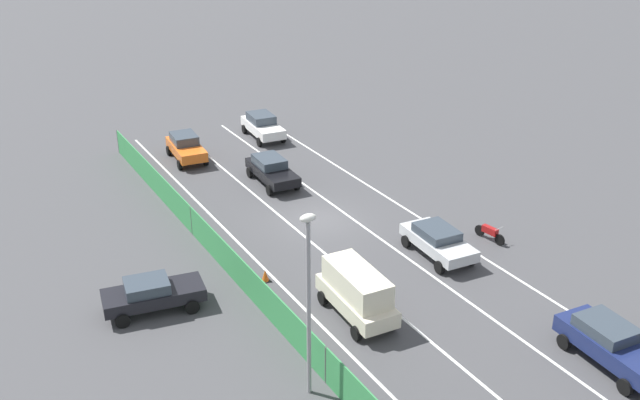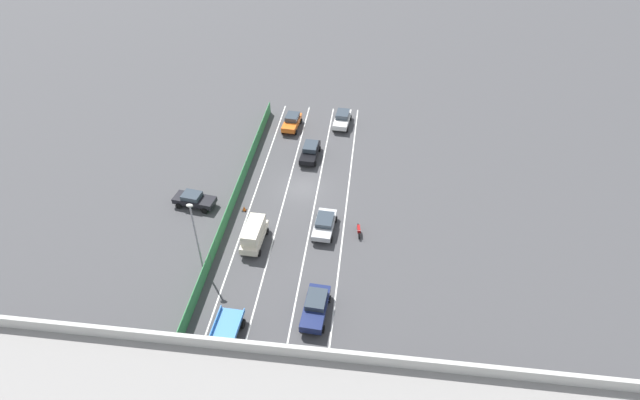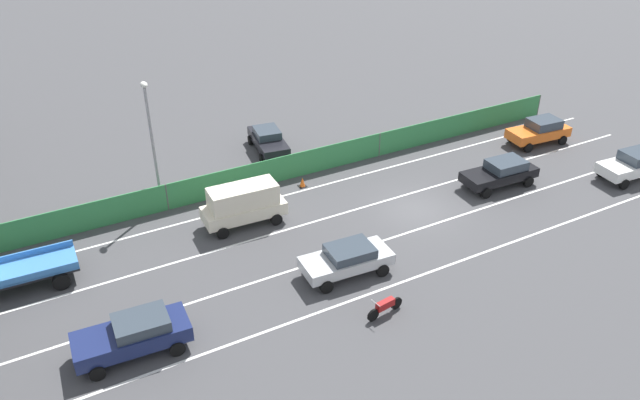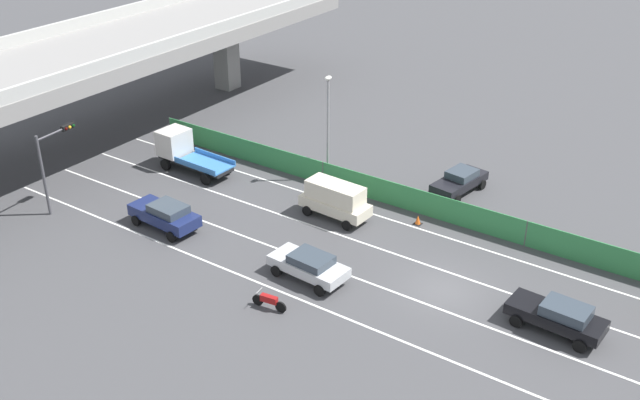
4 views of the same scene
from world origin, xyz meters
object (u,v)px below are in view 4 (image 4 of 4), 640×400
at_px(motorcycle, 269,301).
at_px(traffic_light, 53,154).
at_px(street_lamp, 328,118).
at_px(traffic_cone, 418,220).
at_px(car_sedan_silver, 309,265).
at_px(flatbed_truck_blue, 183,150).
at_px(parked_sedan_dark, 460,180).
at_px(car_sedan_black, 558,316).
at_px(car_van_cream, 335,199).
at_px(car_sedan_navy, 165,214).

xyz_separation_m(motorcycle, traffic_light, (1.13, 17.48, 3.27)).
xyz_separation_m(motorcycle, street_lamp, (14.06, 5.94, 3.97)).
relative_size(traffic_light, street_lamp, 0.72).
bearing_deg(traffic_cone, car_sedan_silver, 166.88).
xyz_separation_m(motorcycle, traffic_cone, (11.99, -2.08, -0.18)).
distance_m(flatbed_truck_blue, parked_sedan_dark, 19.06).
xyz_separation_m(traffic_light, traffic_cone, (10.87, -19.56, -3.45)).
distance_m(parked_sedan_dark, traffic_cone, 5.38).
distance_m(car_sedan_silver, car_sedan_black, 12.87).
height_order(motorcycle, street_lamp, street_lamp).
bearing_deg(parked_sedan_dark, motorcycle, 172.50).
height_order(car_van_cream, car_sedan_black, car_van_cream).
height_order(car_van_cream, car_sedan_silver, car_van_cream).
bearing_deg(parked_sedan_dark, traffic_cone, 177.82).
bearing_deg(flatbed_truck_blue, car_sedan_silver, -112.86).
relative_size(car_sedan_black, motorcycle, 2.43).
xyz_separation_m(car_sedan_navy, traffic_cone, (9.00, -12.29, -0.65)).
bearing_deg(car_sedan_silver, car_van_cream, 22.07).
xyz_separation_m(car_sedan_black, parked_sedan_dark, (10.87, 10.29, -0.04)).
height_order(parked_sedan_dark, traffic_light, traffic_light).
xyz_separation_m(flatbed_truck_blue, traffic_cone, (2.15, -17.32, -1.07)).
height_order(flatbed_truck_blue, traffic_light, traffic_light).
relative_size(car_van_cream, parked_sedan_dark, 0.99).
xyz_separation_m(car_sedan_black, street_lamp, (7.58, 18.51, 3.54)).
xyz_separation_m(car_sedan_silver, flatbed_truck_blue, (6.46, 15.31, 0.49)).
xyz_separation_m(car_van_cream, motorcycle, (-9.86, -2.55, -0.82)).
relative_size(car_sedan_silver, flatbed_truck_blue, 0.77).
distance_m(motorcycle, street_lamp, 15.77).
distance_m(traffic_light, traffic_cone, 22.64).
relative_size(car_sedan_navy, parked_sedan_dark, 1.03).
relative_size(parked_sedan_dark, street_lamp, 0.63).
xyz_separation_m(parked_sedan_dark, traffic_cone, (-5.35, 0.20, -0.58)).
distance_m(flatbed_truck_blue, motorcycle, 18.17).
relative_size(motorcycle, traffic_light, 0.37).
xyz_separation_m(car_sedan_navy, parked_sedan_dark, (14.35, -12.49, -0.07)).
height_order(flatbed_truck_blue, parked_sedan_dark, flatbed_truck_blue).
height_order(flatbed_truck_blue, traffic_cone, flatbed_truck_blue).
xyz_separation_m(car_sedan_black, traffic_cone, (5.52, 10.49, -0.61)).
height_order(flatbed_truck_blue, street_lamp, street_lamp).
relative_size(car_van_cream, car_sedan_silver, 1.01).
distance_m(car_sedan_silver, traffic_light, 17.93).
xyz_separation_m(traffic_light, street_lamp, (12.93, -11.54, 0.70)).
distance_m(car_sedan_navy, car_van_cream, 10.29).
bearing_deg(car_sedan_navy, flatbed_truck_blue, 36.27).
xyz_separation_m(car_sedan_silver, car_sedan_black, (3.08, -12.50, 0.03)).
bearing_deg(car_van_cream, flatbed_truck_blue, 90.05).
relative_size(parked_sedan_dark, traffic_cone, 7.65).
bearing_deg(traffic_light, car_van_cream, -59.69).
bearing_deg(flatbed_truck_blue, traffic_cone, -82.94).
relative_size(traffic_light, traffic_cone, 8.83).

